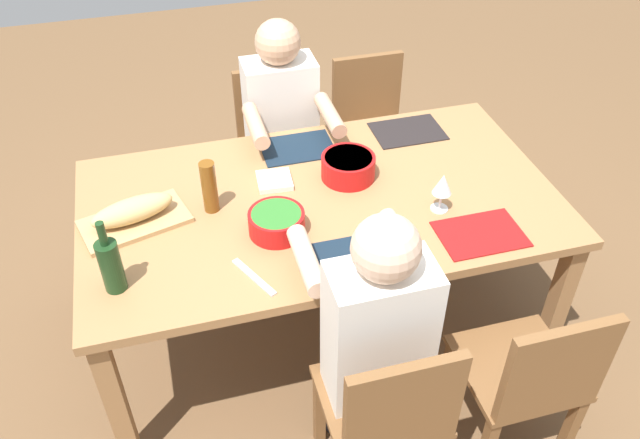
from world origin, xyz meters
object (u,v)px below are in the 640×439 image
object	(u,v)px
chair_far_right	(371,126)
beer_bottle	(209,187)
serving_bowl_fruit	(348,166)
serving_bowl_greens	(277,221)
diner_near_center	(374,329)
diner_far_center	(283,123)
cutting_board	(135,221)
wine_glass	(443,186)
chair_near_center	(389,412)
wine_bottle	(111,265)
bread_loaf	(132,210)
chair_near_right	(531,378)
chair_far_center	(277,140)
dining_table	(320,212)
napkin_stack	(274,181)

from	to	relation	value
chair_far_right	beer_bottle	xyz separation A→B (m)	(-0.95, -0.81, 0.37)
serving_bowl_fruit	serving_bowl_greens	size ratio (longest dim) A/B	1.06
diner_near_center	diner_far_center	xyz separation A→B (m)	(-0.00, 1.35, 0.00)
serving_bowl_fruit	cutting_board	bearing A→B (deg)	-175.20
diner_near_center	chair_far_right	world-z (taller)	diner_near_center
wine_glass	cutting_board	bearing A→B (deg)	168.84
chair_near_center	chair_far_right	size ratio (longest dim) A/B	1.00
wine_bottle	serving_bowl_greens	bearing A→B (deg)	13.30
diner_far_center	bread_loaf	size ratio (longest dim) A/B	3.75
chair_near_right	bread_loaf	xyz separation A→B (m)	(-1.25, 0.90, 0.32)
cutting_board	chair_far_right	bearing A→B (deg)	33.18
chair_near_center	chair_far_right	distance (m)	1.79
chair_far_right	cutting_board	xyz separation A→B (m)	(-1.25, -0.82, 0.27)
chair_near_center	serving_bowl_greens	distance (m)	0.80
bread_loaf	beer_bottle	world-z (taller)	beer_bottle
chair_near_center	serving_bowl_fruit	size ratio (longest dim) A/B	3.77
cutting_board	wine_bottle	xyz separation A→B (m)	(-0.08, -0.33, 0.10)
chair_near_right	diner_far_center	bearing A→B (deg)	108.91
diner_near_center	wine_glass	bearing A→B (deg)	47.86
chair_far_center	bread_loaf	distance (m)	1.14
chair_far_center	diner_far_center	bearing A→B (deg)	-90.00
cutting_board	bread_loaf	world-z (taller)	bread_loaf
bread_loaf	beer_bottle	bearing A→B (deg)	1.63
diner_far_center	serving_bowl_fruit	bearing A→B (deg)	-74.80
chair_near_right	bread_loaf	world-z (taller)	same
chair_far_right	bread_loaf	bearing A→B (deg)	-146.82
dining_table	serving_bowl_greens	distance (m)	0.29
chair_near_center	chair_near_right	world-z (taller)	same
napkin_stack	diner_far_center	bearing A→B (deg)	73.53
chair_near_center	napkin_stack	distance (m)	1.06
serving_bowl_greens	bread_loaf	world-z (taller)	bread_loaf
diner_far_center	bread_loaf	distance (m)	0.97
beer_bottle	serving_bowl_fruit	bearing A→B (deg)	6.42
serving_bowl_fruit	chair_near_right	bearing A→B (deg)	-69.01
chair_far_right	wine_bottle	world-z (taller)	wine_bottle
chair_near_center	dining_table	bearing A→B (deg)	90.00
chair_near_center	serving_bowl_greens	world-z (taller)	chair_near_center
diner_far_center	wine_glass	xyz separation A→B (m)	(0.44, -0.87, 0.16)
dining_table	wine_bottle	bearing A→B (deg)	-159.94
chair_far_center	chair_near_right	xyz separation A→B (m)	(0.52, -1.72, 0.00)
chair_near_center	wine_bottle	bearing A→B (deg)	145.20
serving_bowl_greens	serving_bowl_fruit	bearing A→B (deg)	36.16
wine_bottle	cutting_board	bearing A→B (deg)	76.44
diner_far_center	wine_bottle	size ratio (longest dim) A/B	4.14
chair_near_right	serving_bowl_fruit	bearing A→B (deg)	110.99
chair_near_right	wine_bottle	bearing A→B (deg)	157.14
dining_table	wine_glass	distance (m)	0.51
cutting_board	diner_far_center	bearing A→B (deg)	41.12
diner_far_center	wine_glass	distance (m)	0.98
chair_near_center	serving_bowl_fruit	xyz separation A→B (m)	(0.15, 0.97, 0.31)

